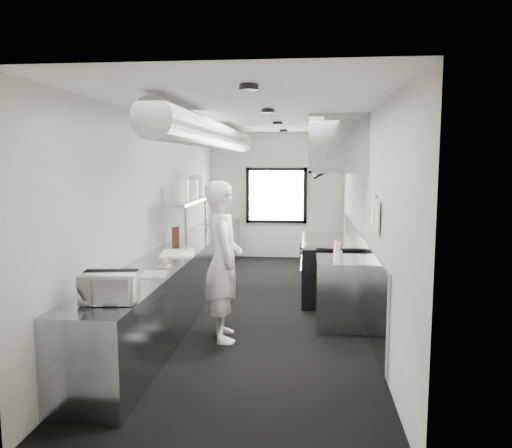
% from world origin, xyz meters
% --- Properties ---
extents(floor, '(3.00, 8.00, 0.01)m').
position_xyz_m(floor, '(0.00, 0.00, 0.00)').
color(floor, black).
rests_on(floor, ground).
extents(ceiling, '(3.00, 8.00, 0.01)m').
position_xyz_m(ceiling, '(0.00, 0.00, 2.80)').
color(ceiling, white).
rests_on(ceiling, wall_back).
extents(wall_back, '(3.00, 0.02, 2.80)m').
position_xyz_m(wall_back, '(0.00, 4.00, 1.40)').
color(wall_back, silver).
rests_on(wall_back, floor).
extents(wall_front, '(3.00, 0.02, 2.80)m').
position_xyz_m(wall_front, '(0.00, -4.00, 1.40)').
color(wall_front, silver).
rests_on(wall_front, floor).
extents(wall_left, '(0.02, 8.00, 2.80)m').
position_xyz_m(wall_left, '(-1.50, 0.00, 1.40)').
color(wall_left, silver).
rests_on(wall_left, floor).
extents(wall_right, '(0.02, 8.00, 2.80)m').
position_xyz_m(wall_right, '(1.50, 0.00, 1.40)').
color(wall_right, silver).
rests_on(wall_right, floor).
extents(wall_cladding, '(0.03, 5.50, 1.10)m').
position_xyz_m(wall_cladding, '(1.48, 0.30, 0.55)').
color(wall_cladding, gray).
rests_on(wall_cladding, wall_right).
extents(hvac_duct, '(0.40, 6.40, 0.40)m').
position_xyz_m(hvac_duct, '(-0.70, 0.40, 2.55)').
color(hvac_duct, '#92949A').
rests_on(hvac_duct, ceiling).
extents(service_window, '(1.36, 0.05, 1.25)m').
position_xyz_m(service_window, '(0.00, 3.96, 1.40)').
color(service_window, white).
rests_on(service_window, wall_back).
extents(exhaust_hood, '(0.81, 2.20, 0.88)m').
position_xyz_m(exhaust_hood, '(1.10, 0.70, 2.39)').
color(exhaust_hood, gray).
rests_on(exhaust_hood, ceiling).
extents(prep_counter, '(0.70, 6.00, 0.90)m').
position_xyz_m(prep_counter, '(-1.15, -0.50, 0.45)').
color(prep_counter, gray).
rests_on(prep_counter, floor).
extents(pass_shelf, '(0.45, 3.00, 0.68)m').
position_xyz_m(pass_shelf, '(-1.19, 1.00, 1.54)').
color(pass_shelf, gray).
rests_on(pass_shelf, prep_counter).
extents(range, '(0.88, 1.60, 0.94)m').
position_xyz_m(range, '(1.04, 0.70, 0.47)').
color(range, black).
rests_on(range, floor).
extents(bottle_station, '(0.65, 0.80, 0.90)m').
position_xyz_m(bottle_station, '(1.15, -0.70, 0.45)').
color(bottle_station, gray).
rests_on(bottle_station, floor).
extents(far_work_table, '(0.70, 1.20, 0.90)m').
position_xyz_m(far_work_table, '(-1.15, 3.20, 0.45)').
color(far_work_table, gray).
rests_on(far_work_table, floor).
extents(notice_sheet_a, '(0.02, 0.28, 0.38)m').
position_xyz_m(notice_sheet_a, '(1.47, -1.20, 1.60)').
color(notice_sheet_a, white).
rests_on(notice_sheet_a, wall_right).
extents(notice_sheet_b, '(0.02, 0.28, 0.38)m').
position_xyz_m(notice_sheet_b, '(1.47, -1.55, 1.55)').
color(notice_sheet_b, white).
rests_on(notice_sheet_b, wall_right).
extents(line_cook, '(0.63, 0.80, 1.94)m').
position_xyz_m(line_cook, '(-0.31, -1.33, 0.97)').
color(line_cook, white).
rests_on(line_cook, floor).
extents(microwave, '(0.50, 0.41, 0.27)m').
position_xyz_m(microwave, '(-1.07, -2.97, 1.04)').
color(microwave, silver).
rests_on(microwave, prep_counter).
extents(deli_tub_a, '(0.18, 0.18, 0.10)m').
position_xyz_m(deli_tub_a, '(-1.32, -2.61, 0.95)').
color(deli_tub_a, silver).
rests_on(deli_tub_a, prep_counter).
extents(deli_tub_b, '(0.17, 0.17, 0.09)m').
position_xyz_m(deli_tub_b, '(-1.29, -2.63, 0.95)').
color(deli_tub_b, silver).
rests_on(deli_tub_b, prep_counter).
extents(newspaper, '(0.33, 0.39, 0.01)m').
position_xyz_m(newspaper, '(-1.01, -1.85, 0.90)').
color(newspaper, white).
rests_on(newspaper, prep_counter).
extents(small_plate, '(0.19, 0.19, 0.01)m').
position_xyz_m(small_plate, '(-1.02, -1.41, 0.91)').
color(small_plate, silver).
rests_on(small_plate, prep_counter).
extents(pastry, '(0.09, 0.09, 0.09)m').
position_xyz_m(pastry, '(-1.02, -1.41, 0.96)').
color(pastry, tan).
rests_on(pastry, small_plate).
extents(cutting_board, '(0.54, 0.66, 0.02)m').
position_xyz_m(cutting_board, '(-1.08, -0.57, 0.91)').
color(cutting_board, white).
rests_on(cutting_board, prep_counter).
extents(knife_block, '(0.16, 0.26, 0.26)m').
position_xyz_m(knife_block, '(-1.29, 0.17, 1.03)').
color(knife_block, '#5B2F20').
rests_on(knife_block, prep_counter).
extents(plate_stack_a, '(0.35, 0.35, 0.31)m').
position_xyz_m(plate_stack_a, '(-1.22, 0.19, 1.72)').
color(plate_stack_a, silver).
rests_on(plate_stack_a, pass_shelf).
extents(plate_stack_b, '(0.25, 0.25, 0.29)m').
position_xyz_m(plate_stack_b, '(-1.18, 0.71, 1.72)').
color(plate_stack_b, silver).
rests_on(plate_stack_b, pass_shelf).
extents(plate_stack_c, '(0.31, 0.31, 0.35)m').
position_xyz_m(plate_stack_c, '(-1.21, 1.31, 1.74)').
color(plate_stack_c, silver).
rests_on(plate_stack_c, pass_shelf).
extents(plate_stack_d, '(0.24, 0.24, 0.35)m').
position_xyz_m(plate_stack_d, '(-1.23, 1.60, 1.75)').
color(plate_stack_d, silver).
rests_on(plate_stack_d, pass_shelf).
extents(squeeze_bottle_a, '(0.07, 0.07, 0.16)m').
position_xyz_m(squeeze_bottle_a, '(1.10, -1.04, 0.98)').
color(squeeze_bottle_a, white).
rests_on(squeeze_bottle_a, bottle_station).
extents(squeeze_bottle_b, '(0.08, 0.08, 0.20)m').
position_xyz_m(squeeze_bottle_b, '(1.07, -0.84, 1.00)').
color(squeeze_bottle_b, white).
rests_on(squeeze_bottle_b, bottle_station).
extents(squeeze_bottle_c, '(0.07, 0.07, 0.17)m').
position_xyz_m(squeeze_bottle_c, '(1.08, -0.71, 0.99)').
color(squeeze_bottle_c, white).
rests_on(squeeze_bottle_c, bottle_station).
extents(squeeze_bottle_d, '(0.07, 0.07, 0.20)m').
position_xyz_m(squeeze_bottle_d, '(1.11, -0.59, 1.00)').
color(squeeze_bottle_d, white).
rests_on(squeeze_bottle_d, bottle_station).
extents(squeeze_bottle_e, '(0.07, 0.07, 0.19)m').
position_xyz_m(squeeze_bottle_e, '(1.10, -0.40, 0.99)').
color(squeeze_bottle_e, white).
rests_on(squeeze_bottle_e, bottle_station).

